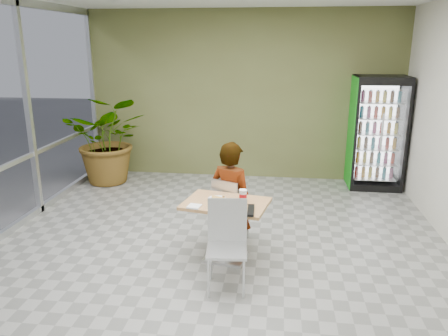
{
  "coord_description": "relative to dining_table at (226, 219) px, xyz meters",
  "views": [
    {
      "loc": [
        0.72,
        -4.89,
        2.59
      ],
      "look_at": [
        0.02,
        0.58,
        1.0
      ],
      "focal_mm": 35.0,
      "sensor_mm": 36.0,
      "label": 1
    }
  ],
  "objects": [
    {
      "name": "ground",
      "position": [
        -0.12,
        0.02,
        -0.54
      ],
      "size": [
        7.0,
        7.0,
        0.0
      ],
      "primitive_type": "plane",
      "color": "gray",
      "rests_on": "ground"
    },
    {
      "name": "seated_woman",
      "position": [
        0.0,
        0.53,
        0.0
      ],
      "size": [
        0.73,
        0.62,
        1.67
      ],
      "primitive_type": "imported",
      "rotation": [
        0.0,
        0.0,
        2.72
      ],
      "color": "black",
      "rests_on": "ground"
    },
    {
      "name": "soda_cup",
      "position": [
        0.2,
        -0.0,
        0.29
      ],
      "size": [
        0.09,
        0.09,
        0.17
      ],
      "color": "white",
      "rests_on": "dining_table"
    },
    {
      "name": "napkin_stack",
      "position": [
        -0.34,
        -0.21,
        0.22
      ],
      "size": [
        0.17,
        0.17,
        0.02
      ],
      "primitive_type": "cube",
      "rotation": [
        0.0,
        0.0,
        -0.18
      ],
      "color": "white",
      "rests_on": "dining_table"
    },
    {
      "name": "beverage_fridge",
      "position": [
        2.36,
        3.17,
        0.48
      ],
      "size": [
        0.93,
        0.72,
        2.03
      ],
      "rotation": [
        0.0,
        0.0,
        0.01
      ],
      "color": "black",
      "rests_on": "ground"
    },
    {
      "name": "pizza_plate",
      "position": [
        -0.12,
        0.08,
        0.23
      ],
      "size": [
        0.33,
        0.3,
        0.03
      ],
      "color": "white",
      "rests_on": "dining_table"
    },
    {
      "name": "cafeteria_tray",
      "position": [
        0.12,
        -0.27,
        0.23
      ],
      "size": [
        0.48,
        0.36,
        0.03
      ],
      "primitive_type": "cube",
      "rotation": [
        0.0,
        0.0,
        0.04
      ],
      "color": "black",
      "rests_on": "dining_table"
    },
    {
      "name": "dining_table",
      "position": [
        0.0,
        0.0,
        0.0
      ],
      "size": [
        1.1,
        0.86,
        0.75
      ],
      "rotation": [
        0.0,
        0.0,
        -0.19
      ],
      "color": "tan",
      "rests_on": "ground"
    },
    {
      "name": "room_envelope",
      "position": [
        -0.12,
        0.02,
        1.06
      ],
      "size": [
        6.0,
        7.0,
        3.2
      ],
      "primitive_type": null,
      "color": "silver",
      "rests_on": "ground"
    },
    {
      "name": "potted_plant",
      "position": [
        -2.56,
        2.82,
        0.3
      ],
      "size": [
        1.63,
        1.45,
        1.67
      ],
      "primitive_type": "imported",
      "rotation": [
        0.0,
        0.0,
        0.11
      ],
      "color": "#336629",
      "rests_on": "ground"
    },
    {
      "name": "chair_far",
      "position": [
        -0.04,
        0.5,
        -0.02
      ],
      "size": [
        0.52,
        0.52,
        0.88
      ],
      "rotation": [
        0.0,
        0.0,
        2.72
      ],
      "color": "silver",
      "rests_on": "ground"
    },
    {
      "name": "chair_near",
      "position": [
        0.08,
        -0.57,
        0.03
      ],
      "size": [
        0.47,
        0.47,
        0.97
      ],
      "rotation": [
        0.0,
        0.0,
        0.09
      ],
      "color": "silver",
      "rests_on": "ground"
    }
  ]
}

